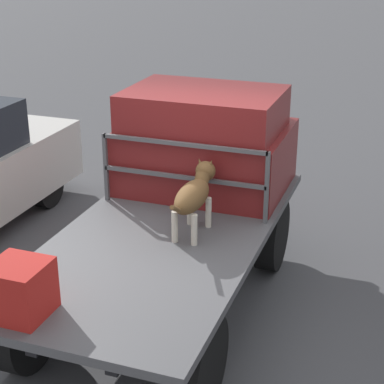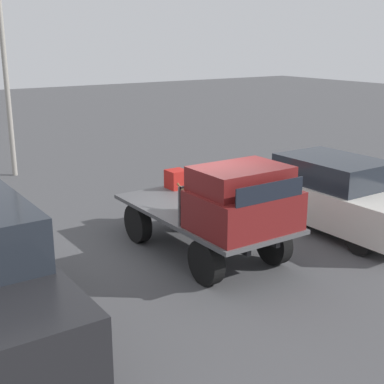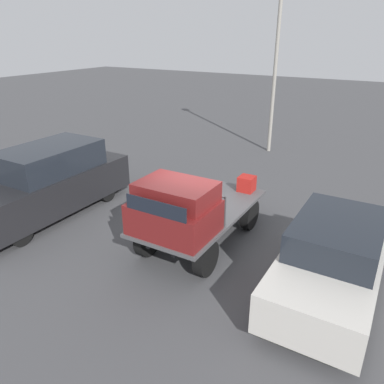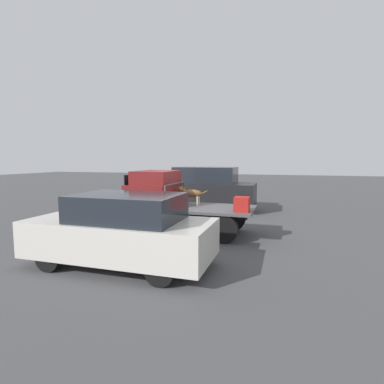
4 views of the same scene
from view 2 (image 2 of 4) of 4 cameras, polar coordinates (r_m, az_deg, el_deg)
ground_plane at (r=11.09m, az=1.09°, el=-6.37°), size 80.00×80.00×0.00m
flatbed_truck at (r=10.86m, az=1.10°, el=-3.26°), size 4.07×1.93×0.89m
truck_cab at (r=9.67m, az=5.44°, el=-0.84°), size 1.39×1.81×1.14m
truck_headboard at (r=10.23m, az=2.83°, el=-0.06°), size 0.04×1.81×0.76m
dog at (r=10.43m, az=0.24°, el=-0.31°), size 1.07×0.26×0.65m
cargo_crate at (r=12.35m, az=-1.65°, el=1.39°), size 0.43×0.43×0.43m
parked_sedan at (r=12.57m, az=15.14°, el=-0.25°), size 4.18×1.80×1.64m
light_pole_near at (r=17.67m, az=-19.81°, el=17.65°), size 0.52×0.52×7.25m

